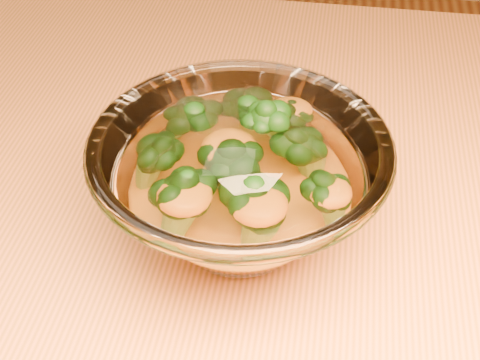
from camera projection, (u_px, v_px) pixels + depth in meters
table at (175, 278)px, 0.65m from camera, size 1.20×0.80×0.75m
glass_bowl at (240, 185)px, 0.52m from camera, size 0.23×0.23×0.10m
cheese_sauce at (240, 205)px, 0.54m from camera, size 0.12×0.12×0.03m
broccoli_heap at (240, 161)px, 0.52m from camera, size 0.16×0.16×0.07m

